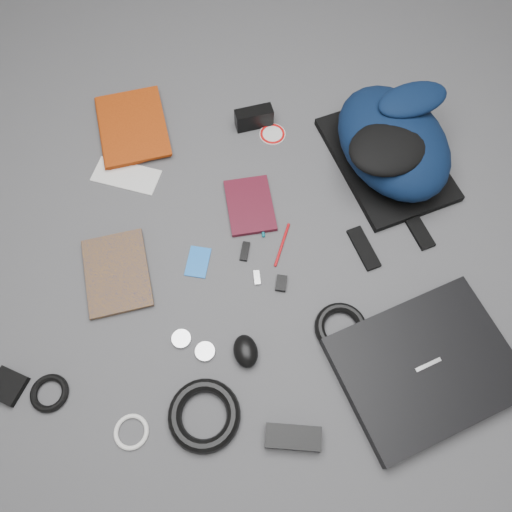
# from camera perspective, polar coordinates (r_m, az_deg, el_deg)

# --- Properties ---
(ground) EXTENTS (4.00, 4.00, 0.00)m
(ground) POSITION_cam_1_polar(r_m,az_deg,el_deg) (1.35, 0.00, -0.35)
(ground) COLOR #4F4F51
(ground) RESTS_ON ground
(backpack) EXTENTS (0.46, 0.53, 0.18)m
(backpack) POSITION_cam_1_polar(r_m,az_deg,el_deg) (1.48, 15.40, 12.47)
(backpack) COLOR black
(backpack) RESTS_ON ground
(laptop) EXTENTS (0.51, 0.47, 0.04)m
(laptop) POSITION_cam_1_polar(r_m,az_deg,el_deg) (1.31, 18.81, -11.87)
(laptop) COLOR black
(laptop) RESTS_ON ground
(textbook_red) EXTENTS (0.27, 0.32, 0.03)m
(textbook_red) POSITION_cam_1_polar(r_m,az_deg,el_deg) (1.62, -17.45, 13.20)
(textbook_red) COLOR maroon
(textbook_red) RESTS_ON ground
(comic_book) EXTENTS (0.22, 0.27, 0.02)m
(comic_book) POSITION_cam_1_polar(r_m,az_deg,el_deg) (1.39, -18.90, -2.61)
(comic_book) COLOR #A86B0C
(comic_book) RESTS_ON ground
(envelope) EXTENTS (0.21, 0.13, 0.00)m
(envelope) POSITION_cam_1_polar(r_m,az_deg,el_deg) (1.52, -14.61, 8.88)
(envelope) COLOR silver
(envelope) RESTS_ON ground
(dvd_case) EXTENTS (0.16, 0.20, 0.01)m
(dvd_case) POSITION_cam_1_polar(r_m,az_deg,el_deg) (1.42, -0.70, 5.80)
(dvd_case) COLOR #3C0B16
(dvd_case) RESTS_ON ground
(compact_camera) EXTENTS (0.12, 0.07, 0.06)m
(compact_camera) POSITION_cam_1_polar(r_m,az_deg,el_deg) (1.56, -0.24, 15.50)
(compact_camera) COLOR black
(compact_camera) RESTS_ON ground
(sticker_disc) EXTENTS (0.08, 0.08, 0.00)m
(sticker_disc) POSITION_cam_1_polar(r_m,az_deg,el_deg) (1.57, 1.89, 13.75)
(sticker_disc) COLOR silver
(sticker_disc) RESTS_ON ground
(pen_teal) EXTENTS (0.03, 0.15, 0.01)m
(pen_teal) POSITION_cam_1_polar(r_m,az_deg,el_deg) (1.41, 0.56, 4.88)
(pen_teal) COLOR #0C6373
(pen_teal) RESTS_ON ground
(pen_red) EXTENTS (0.04, 0.13, 0.01)m
(pen_red) POSITION_cam_1_polar(r_m,az_deg,el_deg) (1.37, 3.00, 1.30)
(pen_red) COLOR #B10D13
(pen_red) RESTS_ON ground
(id_badge) EXTENTS (0.07, 0.09, 0.00)m
(id_badge) POSITION_cam_1_polar(r_m,az_deg,el_deg) (1.35, -6.65, -0.67)
(id_badge) COLOR blue
(id_badge) RESTS_ON ground
(usb_black) EXTENTS (0.03, 0.06, 0.01)m
(usb_black) POSITION_cam_1_polar(r_m,az_deg,el_deg) (1.35, -1.28, 0.53)
(usb_black) COLOR black
(usb_black) RESTS_ON ground
(usb_silver) EXTENTS (0.02, 0.04, 0.01)m
(usb_silver) POSITION_cam_1_polar(r_m,az_deg,el_deg) (1.32, 0.12, -2.50)
(usb_silver) COLOR #A4A4A6
(usb_silver) RESTS_ON ground
(key_fob) EXTENTS (0.03, 0.05, 0.01)m
(key_fob) POSITION_cam_1_polar(r_m,az_deg,el_deg) (1.32, 2.91, -3.14)
(key_fob) COLOR black
(key_fob) RESTS_ON ground
(mouse) EXTENTS (0.08, 0.10, 0.04)m
(mouse) POSITION_cam_1_polar(r_m,az_deg,el_deg) (1.25, -1.20, -10.82)
(mouse) COLOR black
(mouse) RESTS_ON ground
(headphone_left) EXTENTS (0.06, 0.06, 0.01)m
(headphone_left) POSITION_cam_1_polar(r_m,az_deg,el_deg) (1.28, -8.53, -9.35)
(headphone_left) COLOR silver
(headphone_left) RESTS_ON ground
(headphone_right) EXTENTS (0.05, 0.05, 0.01)m
(headphone_right) POSITION_cam_1_polar(r_m,az_deg,el_deg) (1.27, -5.84, -10.81)
(headphone_right) COLOR #BABBBD
(headphone_right) RESTS_ON ground
(cable_coil) EXTENTS (0.16, 0.16, 0.03)m
(cable_coil) POSITION_cam_1_polar(r_m,az_deg,el_deg) (1.29, 9.67, -8.09)
(cable_coil) COLOR black
(cable_coil) RESTS_ON ground
(power_brick) EXTENTS (0.13, 0.06, 0.03)m
(power_brick) POSITION_cam_1_polar(r_m,az_deg,el_deg) (1.22, 4.27, -19.97)
(power_brick) COLOR black
(power_brick) RESTS_ON ground
(power_cord_coil) EXTENTS (0.21, 0.21, 0.03)m
(power_cord_coil) POSITION_cam_1_polar(r_m,az_deg,el_deg) (1.23, -5.94, -17.65)
(power_cord_coil) COLOR black
(power_cord_coil) RESTS_ON ground
(pouch) EXTENTS (0.10, 0.10, 0.02)m
(pouch) POSITION_cam_1_polar(r_m,az_deg,el_deg) (1.38, -26.52, -13.17)
(pouch) COLOR black
(pouch) RESTS_ON ground
(earbud_coil) EXTENTS (0.10, 0.10, 0.02)m
(earbud_coil) POSITION_cam_1_polar(r_m,az_deg,el_deg) (1.34, -22.54, -14.28)
(earbud_coil) COLOR black
(earbud_coil) RESTS_ON ground
(white_cable_coil) EXTENTS (0.09, 0.09, 0.01)m
(white_cable_coil) POSITION_cam_1_polar(r_m,az_deg,el_deg) (1.27, -14.07, -18.92)
(white_cable_coil) COLOR white
(white_cable_coil) RESTS_ON ground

